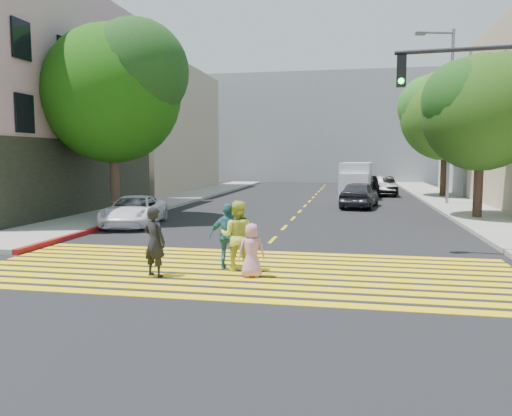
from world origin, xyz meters
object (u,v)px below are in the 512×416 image
(tree_right_near, at_px, (483,106))
(tree_right_far, at_px, (447,110))
(dark_car_near, at_px, (359,194))
(traffic_signal, at_px, (506,114))
(silver_car, at_px, (363,185))
(dark_car_parked, at_px, (382,186))
(pedestrian_child, at_px, (252,250))
(white_sedan, at_px, (134,211))
(tree_left, at_px, (114,87))
(pedestrian_man, at_px, (154,242))
(pedestrian_woman, at_px, (237,236))
(pedestrian_extra, at_px, (229,236))
(white_van, at_px, (356,181))

(tree_right_near, xyz_separation_m, tree_right_far, (0.66, 12.27, 0.91))
(dark_car_near, distance_m, traffic_signal, 14.41)
(silver_car, height_order, dark_car_parked, dark_car_parked)
(pedestrian_child, height_order, white_sedan, pedestrian_child)
(traffic_signal, bearing_deg, tree_left, 161.58)
(tree_right_near, bearing_deg, silver_car, 105.53)
(tree_right_far, distance_m, pedestrian_man, 27.68)
(dark_car_near, xyz_separation_m, traffic_signal, (3.64, -13.56, 3.23))
(pedestrian_woman, relative_size, pedestrian_extra, 1.05)
(tree_left, relative_size, white_sedan, 1.99)
(tree_right_far, bearing_deg, silver_car, 138.70)
(tree_right_far, distance_m, traffic_signal, 21.45)
(traffic_signal, bearing_deg, pedestrian_child, -147.24)
(pedestrian_child, bearing_deg, silver_car, -108.10)
(pedestrian_man, xyz_separation_m, traffic_signal, (8.60, 3.72, 3.15))
(pedestrian_extra, height_order, dark_car_near, pedestrian_extra)
(pedestrian_man, xyz_separation_m, dark_car_parked, (6.75, 26.50, -0.13))
(white_sedan, relative_size, dark_car_near, 1.01)
(tree_left, height_order, white_van, tree_left)
(tree_right_far, bearing_deg, tree_right_near, -93.08)
(tree_left, distance_m, pedestrian_woman, 12.79)
(dark_car_near, height_order, white_van, white_van)
(pedestrian_man, xyz_separation_m, pedestrian_child, (2.27, 0.35, -0.19))
(pedestrian_man, distance_m, pedestrian_extra, 1.90)
(pedestrian_man, distance_m, dark_car_near, 17.98)
(tree_left, distance_m, silver_car, 23.38)
(pedestrian_woman, xyz_separation_m, white_van, (3.03, 22.82, 0.27))
(pedestrian_woman, relative_size, white_van, 0.33)
(tree_right_near, distance_m, pedestrian_man, 16.78)
(tree_right_far, relative_size, pedestrian_woman, 5.01)
(pedestrian_child, distance_m, pedestrian_extra, 1.11)
(dark_car_near, bearing_deg, tree_right_near, 147.96)
(white_van, distance_m, traffic_signal, 20.61)
(pedestrian_child, bearing_deg, pedestrian_extra, -58.52)
(pedestrian_extra, bearing_deg, pedestrian_child, 122.90)
(dark_car_near, xyz_separation_m, white_van, (-0.16, 6.50, 0.40))
(pedestrian_woman, distance_m, traffic_signal, 7.99)
(silver_car, bearing_deg, white_van, 76.58)
(tree_right_near, distance_m, white_van, 12.88)
(dark_car_near, bearing_deg, tree_right_far, -117.58)
(pedestrian_woman, bearing_deg, silver_car, -98.00)
(pedestrian_child, relative_size, silver_car, 0.31)
(silver_car, bearing_deg, tree_right_near, 97.87)
(pedestrian_man, bearing_deg, white_van, -81.37)
(tree_right_far, height_order, pedestrian_child, tree_right_far)
(pedestrian_extra, xyz_separation_m, silver_car, (3.89, 28.56, -0.23))
(dark_car_near, bearing_deg, dark_car_parked, -91.40)
(tree_right_near, xyz_separation_m, pedestrian_man, (-10.13, -12.70, -4.18))
(tree_right_near, relative_size, silver_car, 1.78)
(white_van, bearing_deg, dark_car_parked, 58.59)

